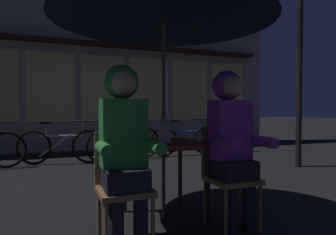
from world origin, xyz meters
name	(u,v)px	position (x,y,z in m)	size (l,w,h in m)	color
ground_plane	(164,218)	(0.00, 0.00, 0.00)	(60.00, 60.00, 0.00)	black
cafe_table	(164,152)	(0.00, 0.00, 0.64)	(0.72, 0.72, 0.74)	maroon
patio_umbrella	(163,3)	(0.00, 0.00, 2.06)	(2.10, 2.10, 2.31)	#4C4C51
lantern	(164,130)	(-0.01, -0.06, 0.86)	(0.11, 0.11, 0.23)	white
chair_left	(123,181)	(-0.48, -0.37, 0.49)	(0.40, 0.40, 0.87)	olive
chair_right	(228,171)	(0.48, -0.37, 0.49)	(0.40, 0.40, 0.87)	olive
person_left_hooded	(124,136)	(-0.48, -0.43, 0.85)	(0.45, 0.56, 1.40)	black
person_right_hooded	(231,132)	(0.48, -0.43, 0.85)	(0.45, 0.56, 1.40)	black
shopfront_building	(101,33)	(0.21, 5.39, 3.09)	(10.00, 0.93, 6.20)	#9E9389
street_lamp	(300,18)	(3.20, 1.49, 2.71)	(0.32, 0.32, 3.88)	black
bicycle_second	(62,146)	(-0.85, 3.33, 0.35)	(1.65, 0.43, 0.84)	black
bicycle_third	(125,143)	(0.38, 3.31, 0.35)	(1.64, 0.45, 0.84)	black
bicycle_fourth	(185,140)	(1.81, 3.45, 0.35)	(1.68, 0.17, 0.84)	black
bicycle_fifth	(224,139)	(2.82, 3.43, 0.35)	(1.68, 0.14, 0.84)	black
book	(164,139)	(0.05, 0.12, 0.75)	(0.20, 0.14, 0.02)	olive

